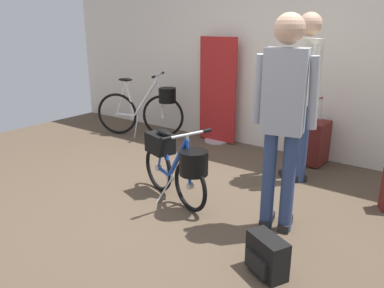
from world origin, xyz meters
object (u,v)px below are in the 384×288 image
(display_bike_left, at_px, (147,108))
(rolling_suitcase, at_px, (318,143))
(floor_banner_stand, at_px, (217,97))
(folding_bike_foreground, at_px, (176,163))
(backpack_on_floor, at_px, (267,256))
(visitor_near_wall, at_px, (304,87))
(visitor_browsing, at_px, (283,112))

(display_bike_left, distance_m, rolling_suitcase, 2.57)
(floor_banner_stand, distance_m, folding_bike_foreground, 2.07)
(floor_banner_stand, relative_size, backpack_on_floor, 4.37)
(floor_banner_stand, height_order, rolling_suitcase, floor_banner_stand)
(folding_bike_foreground, relative_size, rolling_suitcase, 1.23)
(floor_banner_stand, relative_size, rolling_suitcase, 1.81)
(display_bike_left, xyz_separation_m, visitor_near_wall, (2.52, -0.27, 0.60))
(display_bike_left, relative_size, rolling_suitcase, 1.55)
(visitor_browsing, distance_m, rolling_suitcase, 1.89)
(floor_banner_stand, xyz_separation_m, folding_bike_foreground, (0.77, -1.91, -0.26))
(visitor_near_wall, xyz_separation_m, backpack_on_floor, (0.49, -1.77, -0.90))
(folding_bike_foreground, distance_m, visitor_browsing, 1.18)
(visitor_near_wall, xyz_separation_m, rolling_suitcase, (0.03, 0.57, -0.76))
(visitor_near_wall, height_order, visitor_browsing, visitor_near_wall)
(display_bike_left, distance_m, backpack_on_floor, 3.65)
(floor_banner_stand, bearing_deg, rolling_suitcase, -3.07)
(floor_banner_stand, bearing_deg, visitor_near_wall, -23.47)
(visitor_browsing, bearing_deg, display_bike_left, 153.03)
(floor_banner_stand, relative_size, visitor_browsing, 0.86)
(folding_bike_foreground, xyz_separation_m, rolling_suitcase, (0.76, 1.83, -0.12))
(rolling_suitcase, xyz_separation_m, backpack_on_floor, (0.46, -2.34, -0.14))
(display_bike_left, relative_size, backpack_on_floor, 3.74)
(visitor_browsing, xyz_separation_m, backpack_on_floor, (0.21, -0.61, -0.88))
(folding_bike_foreground, distance_m, display_bike_left, 2.35)
(display_bike_left, distance_m, visitor_near_wall, 2.61)
(floor_banner_stand, bearing_deg, backpack_on_floor, -50.68)
(floor_banner_stand, distance_m, visitor_near_wall, 1.68)
(display_bike_left, relative_size, visitor_near_wall, 0.72)
(backpack_on_floor, bearing_deg, floor_banner_stand, 129.32)
(folding_bike_foreground, relative_size, visitor_near_wall, 0.57)
(display_bike_left, distance_m, visitor_browsing, 3.19)
(rolling_suitcase, bearing_deg, backpack_on_floor, -78.87)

